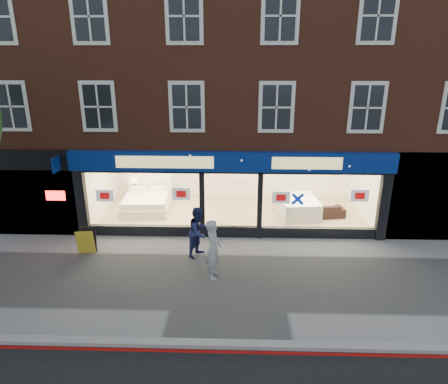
{
  "coord_description": "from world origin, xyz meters",
  "views": [
    {
      "loc": [
        0.17,
        -10.54,
        6.47
      ],
      "look_at": [
        -0.24,
        2.5,
        1.96
      ],
      "focal_mm": 32.0,
      "sensor_mm": 36.0,
      "label": 1
    }
  ],
  "objects_px": {
    "a_board": "(87,241)",
    "pedestrian_blue": "(199,232)",
    "mattress_stack": "(298,207)",
    "pedestrian_grey": "(213,249)",
    "display_bed": "(147,201)",
    "sofa": "(321,210)"
  },
  "relations": [
    {
      "from": "sofa",
      "to": "pedestrian_grey",
      "type": "height_order",
      "value": "pedestrian_grey"
    },
    {
      "from": "display_bed",
      "to": "pedestrian_blue",
      "type": "bearing_deg",
      "value": -59.6
    },
    {
      "from": "display_bed",
      "to": "a_board",
      "type": "bearing_deg",
      "value": -110.92
    },
    {
      "from": "mattress_stack",
      "to": "sofa",
      "type": "height_order",
      "value": "mattress_stack"
    },
    {
      "from": "sofa",
      "to": "display_bed",
      "type": "bearing_deg",
      "value": -14.86
    },
    {
      "from": "mattress_stack",
      "to": "pedestrian_grey",
      "type": "bearing_deg",
      "value": -124.14
    },
    {
      "from": "pedestrian_grey",
      "to": "sofa",
      "type": "bearing_deg",
      "value": -39.96
    },
    {
      "from": "pedestrian_grey",
      "to": "pedestrian_blue",
      "type": "xyz_separation_m",
      "value": [
        -0.57,
        1.39,
        -0.07
      ]
    },
    {
      "from": "display_bed",
      "to": "mattress_stack",
      "type": "distance_m",
      "value": 6.45
    },
    {
      "from": "a_board",
      "to": "pedestrian_blue",
      "type": "bearing_deg",
      "value": -6.71
    },
    {
      "from": "mattress_stack",
      "to": "pedestrian_blue",
      "type": "height_order",
      "value": "pedestrian_blue"
    },
    {
      "from": "pedestrian_grey",
      "to": "pedestrian_blue",
      "type": "relative_size",
      "value": 1.09
    },
    {
      "from": "mattress_stack",
      "to": "pedestrian_grey",
      "type": "xyz_separation_m",
      "value": [
        -3.25,
        -4.8,
        0.47
      ]
    },
    {
      "from": "a_board",
      "to": "pedestrian_blue",
      "type": "height_order",
      "value": "pedestrian_blue"
    },
    {
      "from": "pedestrian_grey",
      "to": "pedestrian_blue",
      "type": "height_order",
      "value": "pedestrian_grey"
    },
    {
      "from": "mattress_stack",
      "to": "pedestrian_blue",
      "type": "xyz_separation_m",
      "value": [
        -3.82,
        -3.41,
        0.39
      ]
    },
    {
      "from": "sofa",
      "to": "pedestrian_blue",
      "type": "height_order",
      "value": "pedestrian_blue"
    },
    {
      "from": "display_bed",
      "to": "a_board",
      "type": "relative_size",
      "value": 2.72
    },
    {
      "from": "mattress_stack",
      "to": "a_board",
      "type": "bearing_deg",
      "value": -156.14
    },
    {
      "from": "pedestrian_grey",
      "to": "mattress_stack",
      "type": "bearing_deg",
      "value": -32.28
    },
    {
      "from": "pedestrian_grey",
      "to": "display_bed",
      "type": "bearing_deg",
      "value": 32.76
    },
    {
      "from": "display_bed",
      "to": "a_board",
      "type": "distance_m",
      "value": 4.09
    }
  ]
}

